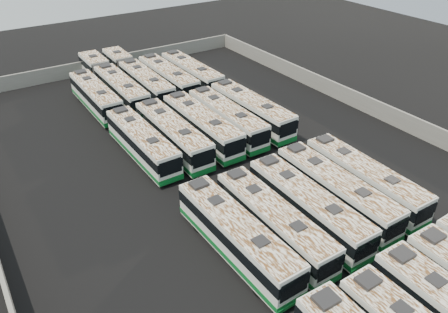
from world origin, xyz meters
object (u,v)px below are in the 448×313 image
at_px(bus_midfront_right, 335,191).
at_px(bus_midback_far_right, 251,110).
at_px(bus_midfront_far_right, 364,179).
at_px(bus_back_far_left, 96,96).
at_px(bus_midback_left, 173,134).
at_px(bus_back_right, 168,78).
at_px(bus_midfront_left, 274,222).
at_px(bus_midback_center, 202,125).
at_px(bus_back_far_right, 192,74).
at_px(bus_back_left, 112,82).
at_px(bus_back_center, 136,76).
at_px(bus_midfront_far_left, 237,236).
at_px(bus_midback_right, 227,118).
at_px(bus_midfront_center, 307,206).
at_px(bus_midback_far_left, 142,142).

xyz_separation_m(bus_midfront_right, bus_midback_far_right, (3.50, 17.34, 0.04)).
bearing_deg(bus_midfront_far_right, bus_back_far_left, 115.31).
bearing_deg(bus_midback_left, bus_back_right, 65.06).
relative_size(bus_midfront_left, bus_midfront_right, 0.97).
height_order(bus_midback_center, bus_back_far_right, bus_midback_center).
height_order(bus_midfront_right, bus_back_left, bus_back_left).
bearing_deg(bus_back_center, bus_midfront_right, -83.53).
bearing_deg(bus_midback_center, bus_midback_left, -179.16).
xyz_separation_m(bus_midfront_far_right, bus_midback_far_right, (-0.04, 17.47, 0.06)).
relative_size(bus_midfront_right, bus_back_left, 0.64).
height_order(bus_midfront_far_left, bus_midback_right, bus_midfront_far_left).
height_order(bus_midfront_left, bus_midback_right, bus_midback_right).
relative_size(bus_midfront_far_left, bus_back_far_right, 0.99).
bearing_deg(bus_midback_center, bus_back_left, 101.37).
distance_m(bus_midfront_center, bus_midback_center, 17.48).
height_order(bus_midfront_right, bus_midback_far_right, bus_midback_far_right).
relative_size(bus_midback_far_left, bus_back_right, 0.97).
bearing_deg(bus_midfront_left, bus_midfront_center, 0.36).
bearing_deg(bus_midback_far_right, bus_midback_left, 179.74).
bearing_deg(bus_back_far_right, bus_back_far_left, 179.66).
height_order(bus_midfront_far_left, bus_back_right, bus_back_right).
bearing_deg(bus_back_right, bus_back_left, 154.83).
xyz_separation_m(bus_midfront_left, bus_back_right, (7.07, 32.41, 0.08)).
relative_size(bus_midfront_far_left, bus_midback_right, 1.01).
xyz_separation_m(bus_midback_far_right, bus_back_far_right, (0.03, 14.56, -0.02)).
relative_size(bus_midfront_center, bus_midback_center, 0.98).
height_order(bus_midfront_center, bus_back_far_left, bus_midfront_center).
xyz_separation_m(bus_midback_left, bus_midback_right, (7.10, 0.04, -0.03)).
distance_m(bus_midfront_far_left, bus_back_right, 33.85).
xyz_separation_m(bus_midback_center, bus_back_right, (3.40, 14.94, -0.00)).
bearing_deg(bus_midfront_right, bus_midfront_center, -174.73).
bearing_deg(bus_back_left, bus_midfront_center, -83.73).
distance_m(bus_back_center, bus_back_right, 4.78).
height_order(bus_midback_far_right, bus_back_left, bus_midback_far_right).
relative_size(bus_midfront_far_left, bus_midfront_center, 1.01).
xyz_separation_m(bus_midfront_far_left, bus_midback_left, (3.43, 17.18, 0.02)).
bearing_deg(bus_midback_right, bus_midfront_far_left, -121.09).
xyz_separation_m(bus_midfront_far_left, bus_midfront_center, (7.09, -0.25, -0.02)).
bearing_deg(bus_midfront_left, bus_back_center, 84.66).
height_order(bus_midfront_far_right, bus_midback_far_left, bus_midfront_far_right).
bearing_deg(bus_back_left, bus_midback_left, -89.66).
relative_size(bus_midfront_far_left, bus_midfront_right, 1.00).
xyz_separation_m(bus_back_far_left, bus_back_left, (3.56, 3.56, 0.05)).
bearing_deg(bus_midback_far_left, bus_midback_far_right, -0.99).
distance_m(bus_midback_right, bus_midback_far_right, 3.64).
xyz_separation_m(bus_midfront_far_right, bus_back_right, (-3.68, 32.28, 0.05)).
relative_size(bus_midfront_right, bus_midback_far_right, 0.98).
distance_m(bus_midfront_far_right, bus_midback_far_left, 22.63).
bearing_deg(bus_back_right, bus_midback_left, -115.64).
relative_size(bus_midfront_center, bus_back_left, 0.64).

